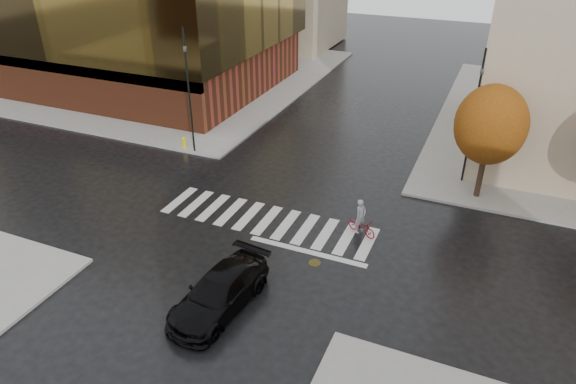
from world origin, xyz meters
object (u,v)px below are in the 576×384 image
Objects in this scene: fire_hydrant at (184,141)px; sedan at (219,292)px; cyclist at (361,223)px; traffic_light_nw at (188,82)px; traffic_light_ne at (475,108)px.

sedan is at bearing -51.69° from fire_hydrant.
cyclist is 14.64m from traffic_light_nw.
traffic_light_ne reaches higher than cyclist.
sedan is 0.68× the size of traffic_light_ne.
fire_hydrant is (-14.01, 5.27, -0.07)m from cyclist.
fire_hydrant is at bearing 134.43° from sedan.
traffic_light_nw is 1.03× the size of traffic_light_ne.
cyclist is 14.97m from fire_hydrant.
cyclist is 0.24× the size of traffic_light_nw.
sedan is 0.66× the size of traffic_light_nw.
cyclist is at bearing 82.49° from traffic_light_nw.
traffic_light_nw is at bearing 132.20° from sedan.
sedan is at bearing 41.69° from traffic_light_ne.
traffic_light_ne is (17.14, 2.70, -0.15)m from traffic_light_nw.
fire_hydrant is at bearing -88.38° from traffic_light_nw.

